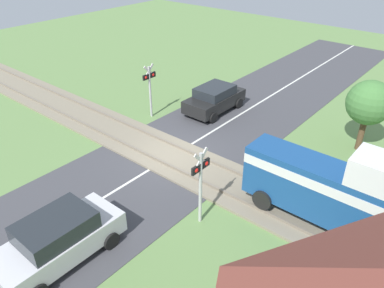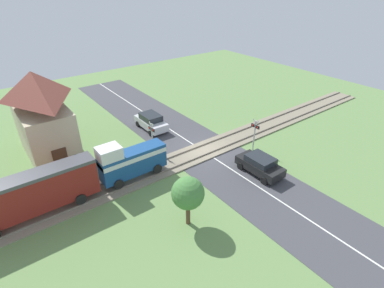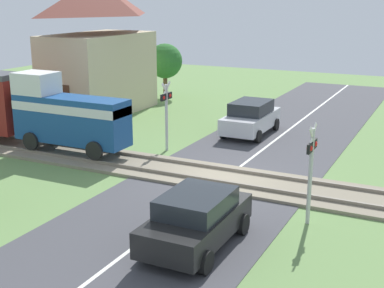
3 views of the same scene
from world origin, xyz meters
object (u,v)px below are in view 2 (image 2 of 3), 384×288
object	(u,v)px
station_building	(42,116)
pedestrian_by_station	(67,170)
crossing_signal_east_approach	(152,134)
crossing_signal_west_approach	(255,131)
train	(74,179)
car_near_crossing	(260,165)
car_far_side	(151,121)

from	to	relation	value
station_building	pedestrian_by_station	world-z (taller)	station_building
crossing_signal_east_approach	crossing_signal_west_approach	bearing A→B (deg)	-123.59
train	pedestrian_by_station	distance (m)	3.31
train	crossing_signal_east_approach	world-z (taller)	train
station_building	crossing_signal_east_approach	bearing A→B (deg)	-126.00
car_near_crossing	crossing_signal_east_approach	size ratio (longest dim) A/B	1.28
train	crossing_signal_west_approach	bearing A→B (deg)	-99.41
car_far_side	pedestrian_by_station	bearing A→B (deg)	110.77
crossing_signal_east_approach	station_building	distance (m)	9.13
crossing_signal_west_approach	station_building	world-z (taller)	station_building
crossing_signal_west_approach	crossing_signal_east_approach	xyz separation A→B (m)	(4.97, 7.48, 0.00)
train	car_far_side	bearing A→B (deg)	-55.59
car_near_crossing	crossing_signal_west_approach	world-z (taller)	crossing_signal_west_approach
station_building	train	bearing A→B (deg)	178.08
crossing_signal_west_approach	pedestrian_by_station	bearing A→B (deg)	69.18
train	car_near_crossing	xyz separation A→B (m)	(-5.28, -12.69, -1.09)
car_near_crossing	pedestrian_by_station	distance (m)	14.97
train	pedestrian_by_station	xyz separation A→B (m)	(3.11, -0.29, -1.10)
car_near_crossing	crossing_signal_west_approach	distance (m)	3.80
car_far_side	pedestrian_by_station	xyz separation A→B (m)	(-3.61, 9.52, -0.08)
train	car_near_crossing	size ratio (longest dim) A/B	3.53
station_building	pedestrian_by_station	bearing A→B (deg)	-179.66
car_far_side	station_building	world-z (taller)	station_building
crossing_signal_east_approach	pedestrian_by_station	distance (m)	7.34
crossing_signal_west_approach	station_building	xyz separation A→B (m)	(10.23, 14.73, 1.72)
crossing_signal_west_approach	car_far_side	bearing A→B (deg)	29.37
crossing_signal_west_approach	crossing_signal_east_approach	size ratio (longest dim) A/B	1.00
car_near_crossing	station_building	size ratio (longest dim) A/B	0.52
car_far_side	train	bearing A→B (deg)	124.41
train	crossing_signal_east_approach	size ratio (longest dim) A/B	4.50
car_near_crossing	car_far_side	world-z (taller)	car_far_side
car_near_crossing	car_far_side	size ratio (longest dim) A/B	0.94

